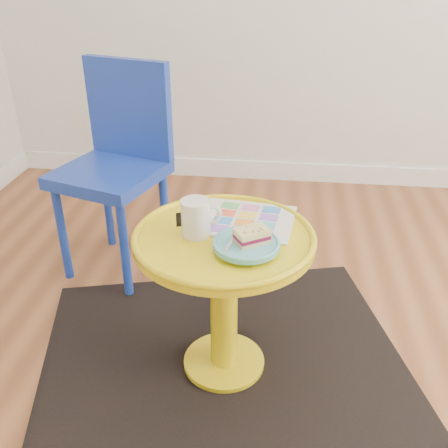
# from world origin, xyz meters

# --- Properties ---
(floor) EXTENTS (4.00, 4.00, 0.00)m
(floor) POSITION_xyz_m (0.00, 0.00, 0.00)
(floor) COLOR brown
(floor) RESTS_ON ground
(room_walls) EXTENTS (4.00, 4.00, 4.00)m
(room_walls) POSITION_xyz_m (-0.99, 0.99, 0.06)
(room_walls) COLOR silver
(room_walls) RESTS_ON ground
(rug) EXTENTS (1.54, 1.39, 0.01)m
(rug) POSITION_xyz_m (-0.40, 0.27, 0.00)
(rug) COLOR black
(rug) RESTS_ON ground
(side_table) EXTENTS (0.57, 0.57, 0.54)m
(side_table) POSITION_xyz_m (-0.40, 0.27, 0.39)
(side_table) COLOR yellow
(side_table) RESTS_ON ground
(chair) EXTENTS (0.52, 0.52, 0.93)m
(chair) POSITION_xyz_m (-0.94, 0.92, 0.53)
(chair) COLOR #1A38A9
(chair) RESTS_ON ground
(newspaper) EXTENTS (0.34, 0.30, 0.01)m
(newspaper) POSITION_xyz_m (-0.34, 0.38, 0.54)
(newspaper) COLOR silver
(newspaper) RESTS_ON side_table
(mug) EXTENTS (0.13, 0.09, 0.12)m
(mug) POSITION_xyz_m (-0.48, 0.26, 0.60)
(mug) COLOR silver
(mug) RESTS_ON side_table
(plate) EXTENTS (0.20, 0.20, 0.02)m
(plate) POSITION_xyz_m (-0.32, 0.19, 0.56)
(plate) COLOR #58B3BC
(plate) RESTS_ON newspaper
(cake_slice) EXTENTS (0.12, 0.11, 0.04)m
(cake_slice) POSITION_xyz_m (-0.31, 0.19, 0.59)
(cake_slice) COLOR #D3BC8C
(cake_slice) RESTS_ON plate
(fork) EXTENTS (0.05, 0.14, 0.00)m
(fork) POSITION_xyz_m (-0.36, 0.19, 0.57)
(fork) COLOR silver
(fork) RESTS_ON plate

